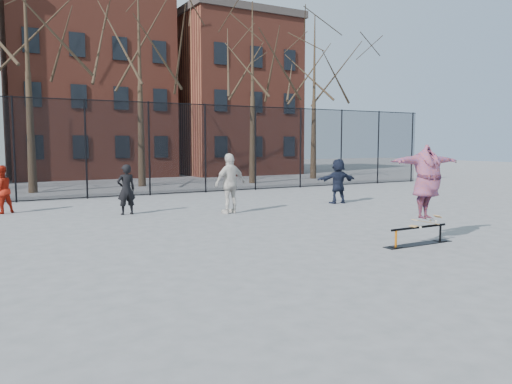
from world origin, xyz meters
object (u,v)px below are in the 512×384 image
bystander_black (126,190)px  bystander_navy (338,181)px  skate_rail (419,237)px  skateboard (426,223)px  bystander_red (1,190)px  bystander_white (230,184)px  skater (427,185)px

bystander_black → bystander_navy: size_ratio=0.95×
skate_rail → skateboard: (0.20, -0.00, 0.30)m
skate_rail → bystander_red: (-7.83, 10.00, 0.61)m
bystander_black → bystander_white: (2.96, -1.37, 0.17)m
bystander_white → skater: bearing=95.4°
skateboard → bystander_red: 12.84m
bystander_black → bystander_red: bearing=-35.6°
bystander_navy → skater: bearing=74.9°
skate_rail → bystander_navy: 7.65m
bystander_white → bystander_navy: size_ratio=1.15×
skate_rail → bystander_white: 6.66m
bystander_red → skate_rail: bearing=101.7°
skate_rail → skater: 1.18m
skateboard → bystander_black: bystander_black is taller
bystander_white → bystander_navy: (4.70, 0.44, -0.12)m
bystander_red → bystander_navy: size_ratio=0.92×
skateboard → bystander_navy: bystander_navy is taller
bystander_black → skate_rail: bearing=116.4°
skater → bystander_black: bearing=120.5°
bystander_white → bystander_navy: bearing=176.4°
skateboard → bystander_white: bystander_white is taller
skater → bystander_black: (-4.62, 7.82, -0.53)m
skateboard → skater: (0.00, 0.00, 0.87)m
skate_rail → skater: skater is taller
bystander_black → bystander_white: size_ratio=0.82×
skate_rail → bystander_red: size_ratio=1.21×
skateboard → bystander_black: bearing=120.6°
skateboard → bystander_navy: size_ratio=0.46×
skate_rail → bystander_navy: bearing=64.8°
skate_rail → skater: (0.20, -0.00, 1.16)m
skate_rail → bystander_white: size_ratio=0.97×
skate_rail → bystander_navy: (3.24, 6.89, 0.67)m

